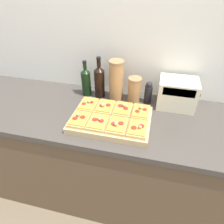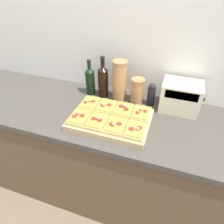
{
  "view_description": "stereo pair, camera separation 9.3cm",
  "coord_description": "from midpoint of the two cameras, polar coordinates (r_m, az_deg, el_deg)",
  "views": [
    {
      "loc": [
        0.18,
        -0.73,
        1.73
      ],
      "look_at": [
        -0.05,
        0.26,
        0.97
      ],
      "focal_mm": 32.0,
      "sensor_mm": 36.0,
      "label": 1
    },
    {
      "loc": [
        0.27,
        -0.7,
        1.73
      ],
      "look_at": [
        -0.05,
        0.26,
        0.97
      ],
      "focal_mm": 32.0,
      "sensor_mm": 36.0,
      "label": 2
    }
  ],
  "objects": [
    {
      "name": "wine_bottle",
      "position": [
        1.49,
        -0.74,
        8.88
      ],
      "size": [
        0.08,
        0.08,
        0.31
      ],
      "color": "black",
      "rests_on": "kitchen_counter"
    },
    {
      "name": "pepper_mill",
      "position": [
        1.45,
        12.99,
        4.89
      ],
      "size": [
        0.05,
        0.05,
        0.17
      ],
      "color": "black",
      "rests_on": "kitchen_counter"
    },
    {
      "name": "pizza_slice_front_right",
      "position": [
        1.17,
        8.97,
        -5.16
      ],
      "size": [
        0.11,
        0.16,
        0.05
      ],
      "color": "tan",
      "rests_on": "cutting_board"
    },
    {
      "name": "grain_jar_short",
      "position": [
        1.45,
        9.09,
        6.0
      ],
      "size": [
        0.1,
        0.1,
        0.18
      ],
      "color": "#AD7F4C",
      "rests_on": "kitchen_counter"
    },
    {
      "name": "pizza_slice_back_left",
      "position": [
        1.37,
        -4.47,
        2.45
      ],
      "size": [
        0.11,
        0.16,
        0.05
      ],
      "color": "tan",
      "rests_on": "cutting_board"
    },
    {
      "name": "pizza_slice_front_midleft",
      "position": [
        1.21,
        -2.19,
        -2.75
      ],
      "size": [
        0.11,
        0.16,
        0.05
      ],
      "color": "tan",
      "rests_on": "cutting_board"
    },
    {
      "name": "pizza_slice_back_midleft",
      "position": [
        1.33,
        0.26,
        1.54
      ],
      "size": [
        0.11,
        0.16,
        0.06
      ],
      "color": "tan",
      "rests_on": "cutting_board"
    },
    {
      "name": "toaster_oven",
      "position": [
        1.44,
        20.74,
        4.06
      ],
      "size": [
        0.28,
        0.19,
        0.2
      ],
      "color": "beige",
      "rests_on": "kitchen_counter"
    },
    {
      "name": "kitchen_counter",
      "position": [
        1.66,
        4.14,
        -13.61
      ],
      "size": [
        2.63,
        0.67,
        0.91
      ],
      "color": "brown",
      "rests_on": "ground_plane"
    },
    {
      "name": "pizza_slice_back_midright",
      "position": [
        1.31,
        5.29,
        0.56
      ],
      "size": [
        0.11,
        0.16,
        0.05
      ],
      "color": "tan",
      "rests_on": "cutting_board"
    },
    {
      "name": "pizza_slice_back_right",
      "position": [
        1.29,
        10.41,
        -0.46
      ],
      "size": [
        0.11,
        0.16,
        0.05
      ],
      "color": "tan",
      "rests_on": "cutting_board"
    },
    {
      "name": "grain_jar_tall",
      "position": [
        1.44,
        4.02,
        8.88
      ],
      "size": [
        0.1,
        0.1,
        0.3
      ],
      "color": "#AD7F4C",
      "rests_on": "kitchen_counter"
    },
    {
      "name": "olive_oil_bottle",
      "position": [
        1.53,
        -4.51,
        8.95
      ],
      "size": [
        0.07,
        0.07,
        0.27
      ],
      "color": "black",
      "rests_on": "kitchen_counter"
    },
    {
      "name": "pizza_slice_front_midright",
      "position": [
        1.18,
        3.24,
        -3.96
      ],
      "size": [
        0.11,
        0.16,
        0.05
      ],
      "color": "tan",
      "rests_on": "cutting_board"
    },
    {
      "name": "wall_back",
      "position": [
        1.49,
        9.32,
        17.38
      ],
      "size": [
        6.0,
        0.06,
        2.5
      ],
      "color": "silver",
      "rests_on": "ground_plane"
    },
    {
      "name": "cutting_board",
      "position": [
        1.28,
        1.66,
        -2.25
      ],
      "size": [
        0.5,
        0.35,
        0.04
      ],
      "primitive_type": "cube",
      "color": "tan",
      "rests_on": "kitchen_counter"
    },
    {
      "name": "pizza_slice_front_left",
      "position": [
        1.25,
        -7.37,
        -1.6
      ],
      "size": [
        0.11,
        0.16,
        0.05
      ],
      "color": "tan",
      "rests_on": "cutting_board"
    }
  ]
}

